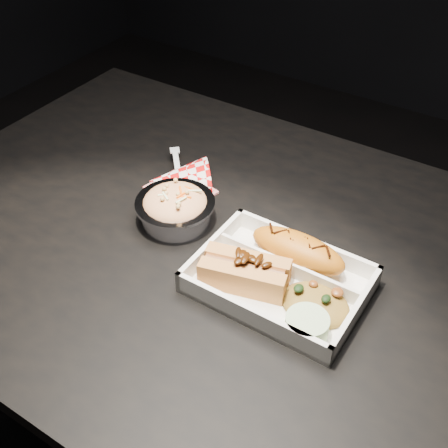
{
  "coord_description": "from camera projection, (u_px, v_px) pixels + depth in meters",
  "views": [
    {
      "loc": [
        0.36,
        -0.58,
        1.37
      ],
      "look_at": [
        0.0,
        -0.02,
        0.81
      ],
      "focal_mm": 45.0,
      "sensor_mm": 36.0,
      "label": 1
    }
  ],
  "objects": [
    {
      "name": "dining_table",
      "position": [
        230.0,
        282.0,
        0.98
      ],
      "size": [
        1.2,
        0.8,
        0.75
      ],
      "color": "black",
      "rests_on": "ground"
    },
    {
      "name": "food_tray",
      "position": [
        279.0,
        282.0,
        0.84
      ],
      "size": [
        0.25,
        0.18,
        0.04
      ],
      "rotation": [
        0.0,
        0.0,
        -0.01
      ],
      "color": "silver",
      "rests_on": "dining_table"
    },
    {
      "name": "fried_pastry",
      "position": [
        298.0,
        250.0,
        0.86
      ],
      "size": [
        0.16,
        0.06,
        0.05
      ],
      "primitive_type": "ellipsoid",
      "rotation": [
        0.0,
        0.0,
        -0.01
      ],
      "color": "#C46A13",
      "rests_on": "food_tray"
    },
    {
      "name": "hotdog",
      "position": [
        245.0,
        270.0,
        0.82
      ],
      "size": [
        0.14,
        0.09,
        0.06
      ],
      "rotation": [
        0.0,
        0.0,
        0.25
      ],
      "color": "#CB8645",
      "rests_on": "food_tray"
    },
    {
      "name": "fried_rice_mound",
      "position": [
        316.0,
        299.0,
        0.8
      ],
      "size": [
        0.1,
        0.08,
        0.03
      ],
      "primitive_type": "ellipsoid",
      "rotation": [
        0.0,
        0.0,
        -0.01
      ],
      "color": "olive",
      "rests_on": "food_tray"
    },
    {
      "name": "cupcake_liner",
      "position": [
        307.0,
        326.0,
        0.76
      ],
      "size": [
        0.06,
        0.06,
        0.03
      ],
      "primitive_type": "cylinder",
      "color": "#B5D39F",
      "rests_on": "food_tray"
    },
    {
      "name": "foil_coleslaw_cup",
      "position": [
        175.0,
        207.0,
        0.94
      ],
      "size": [
        0.13,
        0.13,
        0.07
      ],
      "color": "silver",
      "rests_on": "dining_table"
    },
    {
      "name": "napkin_fork",
      "position": [
        179.0,
        179.0,
        1.03
      ],
      "size": [
        0.15,
        0.15,
        0.1
      ],
      "rotation": [
        0.0,
        0.0,
        -0.85
      ],
      "color": "red",
      "rests_on": "dining_table"
    }
  ]
}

